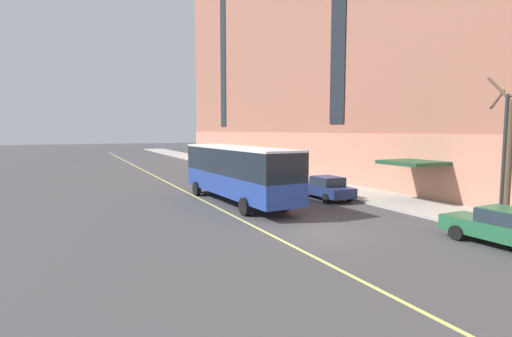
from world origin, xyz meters
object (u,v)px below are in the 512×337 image
Objects in this scene: city_bus at (237,171)px; parked_car_navy_5 at (326,188)px; parked_car_silver_7 at (272,175)px; parked_car_green_3 at (216,163)px; street_lamp at (510,147)px; parked_car_green_2 at (505,228)px; parked_car_black_1 at (243,169)px; street_tree_mid_block at (510,152)px.

parked_car_navy_5 is at bearing -11.39° from city_bus.
city_bus reaches higher than parked_car_navy_5.
parked_car_navy_5 is 1.08× the size of parked_car_silver_7.
street_lamp is (1.83, -32.98, 3.17)m from parked_car_green_3.
parked_car_green_2 is 1.13× the size of parked_car_silver_7.
street_lamp is at bearing -84.93° from parked_car_silver_7.
street_tree_mid_block is (2.85, -24.64, 2.88)m from parked_car_black_1.
parked_car_navy_5 is 11.66m from street_lamp.
street_lamp is at bearing -86.83° from parked_car_green_3.
city_bus is 6.24m from parked_car_navy_5.
parked_car_green_3 is (0.05, 34.14, 0.00)m from parked_car_green_2.
city_bus is 2.59× the size of parked_car_navy_5.
city_bus is 14.67m from street_lamp.
street_lamp is at bearing -147.81° from street_tree_mid_block.
street_tree_mid_block reaches higher than parked_car_silver_7.
street_lamp is at bearing -57.55° from city_bus.
parked_car_silver_7 is 0.70× the size of street_lamp.
city_bus is 14.71m from street_tree_mid_block.
parked_car_green_3 and parked_car_silver_7 have the same top height.
street_tree_mid_block reaches higher than parked_car_black_1.
parked_car_black_1 is 1.04× the size of parked_car_green_3.
parked_car_black_1 is 7.59m from parked_car_green_3.
parked_car_silver_7 is 0.61× the size of street_tree_mid_block.
street_tree_mid_block reaches higher than parked_car_green_3.
street_lamp is at bearing 31.84° from parked_car_green_2.
parked_car_navy_5 is 0.66× the size of street_tree_mid_block.
parked_car_navy_5 and parked_car_silver_7 have the same top height.
city_bus is 14.76m from parked_car_green_2.
parked_car_green_3 is 0.99× the size of parked_car_navy_5.
city_bus is at bearing 113.78° from parked_car_green_2.
parked_car_navy_5 is at bearing 89.77° from parked_car_green_2.
parked_car_black_1 is 0.99× the size of parked_car_green_2.
parked_car_green_2 is at bearing -90.49° from parked_car_black_1.
parked_car_navy_5 is 8.09m from parked_car_silver_7.
city_bus is 2.81× the size of parked_car_silver_7.
parked_car_black_1 and parked_car_green_3 have the same top height.
parked_car_silver_7 is at bearing 89.06° from parked_car_navy_5.
street_tree_mid_block is (3.02, -32.22, 2.88)m from parked_car_green_3.
parked_car_green_2 and parked_car_green_3 have the same top height.
street_lamp reaches higher than parked_car_navy_5.
street_lamp reaches higher than parked_car_black_1.
street_tree_mid_block reaches higher than parked_car_green_2.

